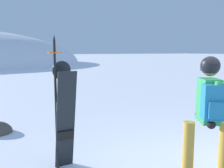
# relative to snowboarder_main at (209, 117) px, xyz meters

# --- Properties ---
(snowboarder_main) EXTENTS (1.61, 1.10, 1.71)m
(snowboarder_main) POSITION_rel_snowboarder_main_xyz_m (0.00, 0.00, 0.00)
(snowboarder_main) COLOR yellow
(snowboarder_main) RESTS_ON ground
(spare_snowboard) EXTENTS (0.28, 0.32, 1.64)m
(spare_snowboard) POSITION_rel_snowboarder_main_xyz_m (-1.50, 1.35, -0.09)
(spare_snowboard) COLOR black
(spare_snowboard) RESTS_ON ground
(piste_marker_far) EXTENTS (0.20, 0.20, 2.02)m
(piste_marker_far) POSITION_rel_snowboarder_main_xyz_m (-1.61, 1.41, 0.23)
(piste_marker_far) COLOR black
(piste_marker_far) RESTS_ON ground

